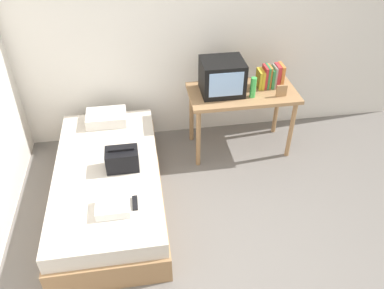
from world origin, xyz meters
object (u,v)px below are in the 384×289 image
(handbag, at_px, (122,159))
(water_bottle, at_px, (253,87))
(folded_towel, at_px, (113,207))
(pillow, at_px, (106,118))
(book_row, at_px, (270,77))
(desk, at_px, (242,99))
(magazine, at_px, (88,192))
(bed, at_px, (109,185))
(tv, at_px, (222,77))
(picture_frame, at_px, (282,91))
(remote_dark, at_px, (135,203))

(handbag, bearing_deg, water_bottle, 22.32)
(folded_towel, bearing_deg, pillow, 93.26)
(book_row, bearing_deg, desk, -167.53)
(magazine, bearing_deg, desk, 30.95)
(bed, height_order, magazine, magazine)
(bed, xyz_separation_m, tv, (1.24, 0.70, 0.72))
(water_bottle, distance_m, folded_towel, 1.88)
(water_bottle, xyz_separation_m, book_row, (0.25, 0.19, 0.00))
(bed, bearing_deg, handbag, -6.06)
(desk, xyz_separation_m, folded_towel, (-1.40, -1.23, -0.18))
(tv, height_order, picture_frame, tv)
(magazine, xyz_separation_m, folded_towel, (0.22, -0.25, 0.03))
(desk, relative_size, magazine, 4.00)
(desk, height_order, folded_towel, desk)
(desk, xyz_separation_m, book_row, (0.32, 0.07, 0.21))
(water_bottle, bearing_deg, tv, 153.40)
(bed, distance_m, magazine, 0.41)
(bed, bearing_deg, desk, 24.57)
(water_bottle, xyz_separation_m, pillow, (-1.55, 0.22, -0.36))
(bed, xyz_separation_m, desk, (1.47, 0.67, 0.44))
(bed, bearing_deg, book_row, 22.56)
(bed, xyz_separation_m, handbag, (0.16, -0.02, 0.32))
(bed, relative_size, desk, 1.72)
(water_bottle, height_order, pillow, water_bottle)
(remote_dark, bearing_deg, picture_frame, 32.65)
(bed, bearing_deg, water_bottle, 19.65)
(tv, bearing_deg, remote_dark, -129.51)
(desk, height_order, picture_frame, picture_frame)
(bed, relative_size, remote_dark, 12.82)
(pillow, bearing_deg, remote_dark, -78.72)
(water_bottle, bearing_deg, book_row, 37.85)
(pillow, height_order, handbag, handbag)
(desk, bearing_deg, picture_frame, -22.91)
(book_row, height_order, folded_towel, book_row)
(picture_frame, height_order, magazine, picture_frame)
(picture_frame, xyz_separation_m, remote_dark, (-1.60, -1.02, -0.36))
(magazine, bearing_deg, bed, 63.40)
(desk, relative_size, book_row, 4.27)
(handbag, distance_m, remote_dark, 0.51)
(picture_frame, xyz_separation_m, pillow, (-1.85, 0.26, -0.32))
(bed, relative_size, magazine, 6.90)
(bed, distance_m, handbag, 0.36)
(bed, height_order, folded_towel, folded_towel)
(folded_towel, bearing_deg, desk, 41.18)
(folded_towel, bearing_deg, water_bottle, 36.88)
(desk, xyz_separation_m, picture_frame, (0.37, -0.16, 0.16))
(water_bottle, bearing_deg, remote_dark, -140.74)
(desk, bearing_deg, handbag, -152.27)
(picture_frame, xyz_separation_m, magazine, (-2.00, -0.82, -0.37))
(folded_towel, bearing_deg, remote_dark, 15.00)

